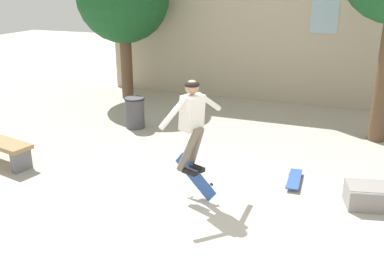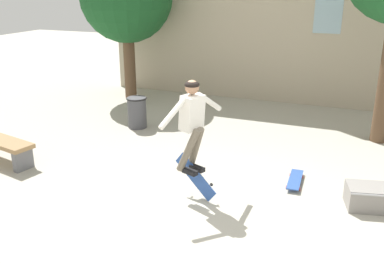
# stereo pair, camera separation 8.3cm
# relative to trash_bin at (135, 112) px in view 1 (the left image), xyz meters

# --- Properties ---
(ground_plane) EXTENTS (40.00, 40.00, 0.00)m
(ground_plane) POSITION_rel_trash_bin_xyz_m (2.93, -3.43, -0.38)
(ground_plane) COLOR #B2AD9E
(building_backdrop) EXTENTS (11.46, 0.52, 6.06)m
(building_backdrop) POSITION_rel_trash_bin_xyz_m (2.92, 3.67, 2.14)
(building_backdrop) COLOR #B7A88E
(building_backdrop) RESTS_ON ground_plane
(trash_bin) EXTENTS (0.48, 0.48, 0.72)m
(trash_bin) POSITION_rel_trash_bin_xyz_m (0.00, 0.00, 0.00)
(trash_bin) COLOR #47474C
(trash_bin) RESTS_ON ground_plane
(skater) EXTENTS (0.54, 1.30, 1.45)m
(skater) POSITION_rel_trash_bin_xyz_m (2.49, -2.75, 0.94)
(skater) COLOR silver
(skateboard_flipping) EXTENTS (0.78, 0.27, 0.67)m
(skateboard_flipping) POSITION_rel_trash_bin_xyz_m (2.53, -2.70, -0.04)
(skateboard_flipping) COLOR #2D519E
(skateboard_resting) EXTENTS (0.26, 0.82, 0.08)m
(skateboard_resting) POSITION_rel_trash_bin_xyz_m (3.94, -1.63, -0.31)
(skateboard_resting) COLOR #2D519E
(skateboard_resting) RESTS_ON ground_plane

